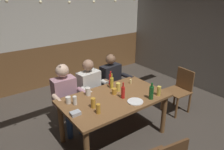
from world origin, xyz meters
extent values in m
plane|color=#423A33|center=(0.00, 0.00, 0.00)|extent=(6.92, 6.92, 0.00)
cube|color=beige|center=(0.00, 2.69, 1.78)|extent=(5.77, 0.12, 1.47)
cube|color=brown|center=(0.00, 2.69, 0.52)|extent=(5.77, 0.12, 1.05)
cube|color=gray|center=(2.95, 0.00, 1.26)|extent=(0.12, 5.25, 2.52)
cube|color=brown|center=(0.00, -0.03, 0.74)|extent=(1.68, 0.98, 0.04)
cylinder|color=brown|center=(0.76, -0.44, 0.36)|extent=(0.08, 0.08, 0.72)
cylinder|color=brown|center=(-0.76, 0.38, 0.36)|extent=(0.08, 0.08, 0.72)
cylinder|color=brown|center=(0.76, 0.38, 0.36)|extent=(0.08, 0.08, 0.72)
cube|color=#B78493|center=(-0.50, 0.76, 0.70)|extent=(0.40, 0.23, 0.49)
sphere|color=beige|center=(-0.50, 0.76, 1.09)|extent=(0.22, 0.22, 0.22)
cylinder|color=#2D4C84|center=(-0.40, 0.60, 0.48)|extent=(0.14, 0.43, 0.13)
cylinder|color=#2D4C84|center=(-0.62, 0.61, 0.48)|extent=(0.14, 0.43, 0.13)
cylinder|color=#2D4C84|center=(-0.40, 0.39, 0.21)|extent=(0.10, 0.10, 0.42)
cylinder|color=#2D4C84|center=(-0.62, 0.39, 0.21)|extent=(0.10, 0.10, 0.42)
cylinder|color=#B78493|center=(-0.28, 0.51, 0.73)|extent=(0.08, 0.28, 0.08)
cylinder|color=beige|center=(-0.74, 0.51, 0.73)|extent=(0.08, 0.28, 0.08)
cube|color=silver|center=(0.00, 0.76, 0.70)|extent=(0.44, 0.28, 0.48)
sphere|color=#9E755B|center=(0.00, 0.76, 1.08)|extent=(0.21, 0.21, 0.21)
cylinder|color=#2D4C84|center=(0.13, 0.62, 0.48)|extent=(0.18, 0.43, 0.13)
cylinder|color=#2D4C84|center=(-0.10, 0.60, 0.48)|extent=(0.18, 0.43, 0.13)
cylinder|color=#2D4C84|center=(0.15, 0.42, 0.21)|extent=(0.10, 0.10, 0.42)
cylinder|color=#2D4C84|center=(-0.07, 0.39, 0.21)|extent=(0.10, 0.10, 0.42)
cylinder|color=silver|center=(0.27, 0.53, 0.73)|extent=(0.11, 0.29, 0.08)
cylinder|color=silver|center=(-0.21, 0.48, 0.73)|extent=(0.11, 0.29, 0.08)
cube|color=black|center=(0.50, 0.76, 0.71)|extent=(0.44, 0.25, 0.51)
sphere|color=brown|center=(0.50, 0.76, 1.09)|extent=(0.19, 0.19, 0.19)
cylinder|color=#AD1919|center=(0.63, 0.64, 0.48)|extent=(0.17, 0.39, 0.13)
cylinder|color=#AD1919|center=(0.41, 0.61, 0.48)|extent=(0.17, 0.39, 0.13)
cylinder|color=#AD1919|center=(0.65, 0.45, 0.21)|extent=(0.10, 0.10, 0.42)
cylinder|color=#AD1919|center=(0.43, 0.42, 0.21)|extent=(0.10, 0.10, 0.42)
cylinder|color=black|center=(0.77, 0.55, 0.74)|extent=(0.11, 0.29, 0.08)
cylinder|color=brown|center=(0.29, 0.49, 0.74)|extent=(0.11, 0.29, 0.08)
cube|color=brown|center=(1.51, -0.11, 0.45)|extent=(0.46, 0.46, 0.02)
cube|color=brown|center=(1.71, -0.13, 0.67)|extent=(0.05, 0.40, 0.42)
cylinder|color=brown|center=(1.31, -0.29, 0.22)|extent=(0.04, 0.04, 0.44)
cylinder|color=brown|center=(1.33, 0.09, 0.22)|extent=(0.04, 0.04, 0.44)
cylinder|color=brown|center=(1.69, -0.32, 0.22)|extent=(0.04, 0.04, 0.44)
cylinder|color=brown|center=(1.71, 0.06, 0.22)|extent=(0.04, 0.04, 0.44)
cylinder|color=#F9E08C|center=(0.56, 0.22, 0.80)|extent=(0.04, 0.04, 0.08)
cube|color=#B2B7BC|center=(-0.73, -0.11, 0.79)|extent=(0.14, 0.10, 0.05)
cylinder|color=white|center=(0.17, -0.34, 0.77)|extent=(0.24, 0.24, 0.01)
cylinder|color=gold|center=(0.17, 0.27, 0.86)|extent=(0.06, 0.06, 0.19)
cylinder|color=gold|center=(0.17, 0.27, 0.99)|extent=(0.02, 0.02, 0.08)
cylinder|color=#195923|center=(0.44, -0.41, 0.87)|extent=(0.07, 0.07, 0.21)
cylinder|color=#195923|center=(0.44, -0.41, 1.00)|extent=(0.03, 0.03, 0.06)
cylinder|color=red|center=(0.10, -0.12, 0.86)|extent=(0.06, 0.06, 0.19)
cylinder|color=red|center=(0.10, -0.12, 0.99)|extent=(0.02, 0.02, 0.08)
cylinder|color=red|center=(0.24, 0.40, 0.86)|extent=(0.06, 0.06, 0.19)
cylinder|color=red|center=(0.24, 0.40, 0.98)|extent=(0.02, 0.02, 0.06)
cylinder|color=#E5C64C|center=(0.62, -0.39, 0.84)|extent=(0.06, 0.06, 0.16)
cylinder|color=white|center=(-0.60, 0.14, 0.83)|extent=(0.06, 0.06, 0.14)
cylinder|color=gold|center=(-0.43, -0.10, 0.84)|extent=(0.07, 0.07, 0.15)
cylinder|color=white|center=(-0.29, 0.28, 0.83)|extent=(0.08, 0.08, 0.13)
cylinder|color=gold|center=(0.07, 0.06, 0.81)|extent=(0.08, 0.08, 0.10)
cylinder|color=gold|center=(-0.46, -0.27, 0.83)|extent=(0.06, 0.06, 0.14)
cylinder|color=#E5C64C|center=(0.20, 0.12, 0.83)|extent=(0.08, 0.08, 0.14)
cylinder|color=white|center=(-0.67, 0.23, 0.81)|extent=(0.08, 0.08, 0.11)
sphere|color=#F9EAB2|center=(-1.29, 0.20, 2.25)|extent=(0.04, 0.04, 0.04)
sphere|color=#F9EAB2|center=(-0.92, 0.20, 2.22)|extent=(0.04, 0.04, 0.04)
sphere|color=#F9EAB2|center=(-0.55, 0.20, 2.21)|extent=(0.04, 0.04, 0.04)
sphere|color=#F9EAB2|center=(-0.18, 0.20, 2.20)|extent=(0.04, 0.04, 0.04)
sphere|color=#F9EAB2|center=(0.18, 0.20, 2.20)|extent=(0.04, 0.04, 0.04)
camera|label=1|loc=(-1.81, -2.43, 2.39)|focal=34.29mm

